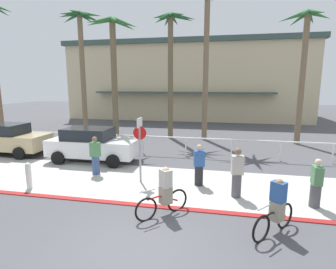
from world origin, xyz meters
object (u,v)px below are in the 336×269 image
at_px(palm_tree_5, 304,51).
at_px(pedestrian_2, 316,186).
at_px(palm_tree_1, 81,42).
at_px(car_tan_0, 7,139).
at_px(stop_sign_bike_lane, 140,141).
at_px(pedestrian_3, 95,157).
at_px(pedestrian_1, 199,167).
at_px(palm_tree_2, 113,53).
at_px(car_white_1, 92,144).
at_px(bollard_1, 29,175).
at_px(pedestrian_0, 237,175).
at_px(cyclist_red_0, 164,193).
at_px(cyclist_black_1, 276,208).
at_px(palm_tree_4, 207,27).
at_px(palm_tree_3, 172,45).

distance_m(palm_tree_5, pedestrian_2, 11.17).
distance_m(palm_tree_1, car_tan_0, 8.46).
height_order(stop_sign_bike_lane, pedestrian_3, stop_sign_bike_lane).
distance_m(pedestrian_1, pedestrian_2, 3.91).
xyz_separation_m(palm_tree_2, pedestrian_2, (9.55, -7.14, -4.97)).
bearing_deg(car_white_1, pedestrian_2, -20.21).
distance_m(palm_tree_1, pedestrian_2, 17.30).
height_order(bollard_1, palm_tree_2, palm_tree_2).
bearing_deg(palm_tree_1, pedestrian_0, -41.35).
relative_size(cyclist_red_0, cyclist_black_1, 1.00).
xyz_separation_m(car_white_1, pedestrian_0, (6.89, -3.11, -0.07)).
height_order(palm_tree_4, car_white_1, palm_tree_4).
height_order(palm_tree_1, car_white_1, palm_tree_1).
height_order(palm_tree_4, pedestrian_2, palm_tree_4).
xyz_separation_m(pedestrian_0, pedestrian_1, (-1.36, 0.83, -0.06)).
xyz_separation_m(bollard_1, car_tan_0, (-4.69, 4.23, 0.35)).
height_order(bollard_1, car_white_1, car_white_1).
xyz_separation_m(bollard_1, palm_tree_1, (-3.14, 10.10, 6.25)).
bearing_deg(cyclist_red_0, palm_tree_1, 127.43).
bearing_deg(pedestrian_0, palm_tree_1, 138.65).
xyz_separation_m(palm_tree_4, car_tan_0, (-10.37, -6.22, -6.67)).
relative_size(palm_tree_1, cyclist_red_0, 5.92).
height_order(stop_sign_bike_lane, palm_tree_5, palm_tree_5).
bearing_deg(palm_tree_1, palm_tree_5, 0.43).
relative_size(palm_tree_3, palm_tree_5, 1.04).
distance_m(bollard_1, pedestrian_2, 9.88).
height_order(car_white_1, pedestrian_2, car_white_1).
distance_m(palm_tree_4, palm_tree_5, 6.22).
bearing_deg(cyclist_red_0, palm_tree_3, 99.92).
bearing_deg(palm_tree_2, car_tan_0, -146.23).
relative_size(palm_tree_5, pedestrian_3, 4.97).
relative_size(cyclist_black_1, pedestrian_0, 0.87).
relative_size(palm_tree_3, pedestrian_3, 5.17).
bearing_deg(stop_sign_bike_lane, car_tan_0, 162.16).
xyz_separation_m(car_tan_0, car_white_1, (5.29, -0.38, 0.00)).
bearing_deg(pedestrian_3, palm_tree_2, 103.66).
bearing_deg(pedestrian_2, car_white_1, 159.79).
xyz_separation_m(palm_tree_5, pedestrian_0, (-4.17, -9.47, -5.03)).
height_order(palm_tree_2, palm_tree_3, palm_tree_3).
bearing_deg(bollard_1, stop_sign_bike_lane, 21.16).
bearing_deg(palm_tree_2, palm_tree_4, 28.13).
distance_m(car_white_1, pedestrian_3, 2.16).
bearing_deg(pedestrian_2, palm_tree_5, 79.66).
bearing_deg(stop_sign_bike_lane, pedestrian_3, 166.71).
xyz_separation_m(bollard_1, pedestrian_2, (9.87, 0.44, 0.21)).
relative_size(pedestrian_0, pedestrian_1, 1.07).
height_order(bollard_1, palm_tree_3, palm_tree_3).
xyz_separation_m(palm_tree_2, palm_tree_5, (11.33, 2.63, 0.14)).
xyz_separation_m(bollard_1, palm_tree_4, (5.68, 10.45, 7.02)).
relative_size(palm_tree_3, palm_tree_4, 0.85).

